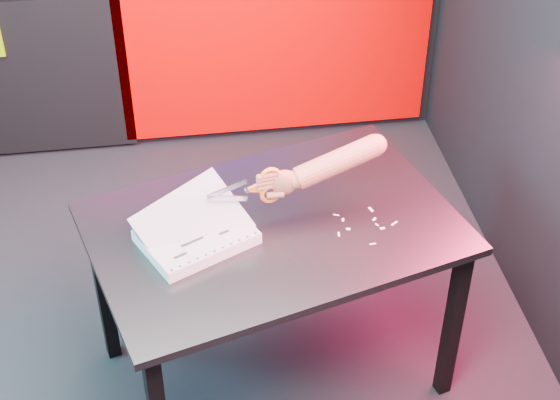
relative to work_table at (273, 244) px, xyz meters
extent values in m
cube|color=black|center=(-0.41, 0.17, -0.66)|extent=(3.00, 3.00, 0.01)
cube|color=black|center=(-0.63, 0.18, -0.30)|extent=(0.06, 0.06, 0.72)
cube|color=black|center=(0.63, -0.18, -0.30)|extent=(0.06, 0.06, 0.72)
cube|color=black|center=(0.44, 0.49, -0.30)|extent=(0.06, 0.06, 0.72)
cube|color=#353535|center=(0.00, 0.00, 0.07)|extent=(1.40, 1.12, 0.03)
cube|color=white|center=(-0.26, -0.05, 0.11)|extent=(0.43, 0.39, 0.04)
cube|color=white|center=(-0.26, -0.05, 0.13)|extent=(0.43, 0.38, 0.00)
cube|color=white|center=(-0.26, -0.05, 0.13)|extent=(0.42, 0.37, 0.11)
cube|color=white|center=(-0.27, -0.04, 0.16)|extent=(0.42, 0.35, 0.19)
cylinder|color=black|center=(-0.35, -0.23, 0.13)|extent=(0.01, 0.01, 0.00)
cylinder|color=black|center=(-0.32, -0.21, 0.13)|extent=(0.01, 0.01, 0.00)
cylinder|color=black|center=(-0.30, -0.20, 0.13)|extent=(0.01, 0.01, 0.00)
cylinder|color=black|center=(-0.27, -0.18, 0.13)|extent=(0.01, 0.01, 0.00)
cylinder|color=black|center=(-0.24, -0.17, 0.13)|extent=(0.01, 0.01, 0.00)
cylinder|color=black|center=(-0.21, -0.16, 0.13)|extent=(0.01, 0.01, 0.00)
cylinder|color=black|center=(-0.18, -0.14, 0.13)|extent=(0.01, 0.01, 0.00)
cylinder|color=black|center=(-0.16, -0.13, 0.13)|extent=(0.01, 0.01, 0.00)
cylinder|color=black|center=(-0.13, -0.11, 0.13)|extent=(0.01, 0.01, 0.00)
cylinder|color=black|center=(-0.10, -0.10, 0.13)|extent=(0.01, 0.01, 0.00)
cylinder|color=black|center=(-0.07, -0.09, 0.13)|extent=(0.01, 0.01, 0.00)
cylinder|color=black|center=(-0.46, -0.02, 0.13)|extent=(0.01, 0.01, 0.00)
cylinder|color=black|center=(-0.43, 0.00, 0.13)|extent=(0.01, 0.01, 0.00)
cylinder|color=black|center=(-0.40, 0.01, 0.13)|extent=(0.01, 0.01, 0.00)
cylinder|color=black|center=(-0.37, 0.03, 0.13)|extent=(0.01, 0.01, 0.00)
cylinder|color=black|center=(-0.34, 0.04, 0.13)|extent=(0.01, 0.01, 0.00)
cylinder|color=black|center=(-0.32, 0.05, 0.13)|extent=(0.01, 0.01, 0.00)
cylinder|color=black|center=(-0.29, 0.07, 0.13)|extent=(0.01, 0.01, 0.00)
cylinder|color=black|center=(-0.26, 0.08, 0.13)|extent=(0.01, 0.01, 0.00)
cylinder|color=black|center=(-0.23, 0.10, 0.13)|extent=(0.01, 0.01, 0.00)
cylinder|color=black|center=(-0.20, 0.11, 0.13)|extent=(0.01, 0.01, 0.00)
cylinder|color=black|center=(-0.18, 0.12, 0.13)|extent=(0.01, 0.01, 0.00)
cube|color=black|center=(-0.36, -0.05, 0.13)|extent=(0.06, 0.04, 0.00)
cube|color=black|center=(-0.26, -0.02, 0.13)|extent=(0.05, 0.03, 0.00)
cube|color=black|center=(-0.28, -0.10, 0.13)|extent=(0.08, 0.05, 0.00)
cube|color=black|center=(-0.17, -0.07, 0.13)|extent=(0.04, 0.03, 0.00)
cube|color=black|center=(-0.32, -0.16, 0.13)|extent=(0.05, 0.03, 0.00)
cube|color=silver|center=(-0.15, 0.01, 0.24)|extent=(0.14, 0.03, 0.05)
cube|color=silver|center=(-0.15, 0.01, 0.21)|extent=(0.14, 0.03, 0.05)
cylinder|color=silver|center=(-0.08, 0.03, 0.23)|extent=(0.02, 0.01, 0.01)
cube|color=orange|center=(-0.06, 0.03, 0.22)|extent=(0.05, 0.02, 0.02)
cube|color=orange|center=(-0.06, 0.03, 0.23)|extent=(0.05, 0.02, 0.02)
torus|color=orange|center=(0.00, 0.04, 0.26)|extent=(0.08, 0.03, 0.07)
torus|color=orange|center=(0.00, 0.04, 0.19)|extent=(0.08, 0.03, 0.07)
ellipsoid|color=#B67062|center=(0.04, 0.05, 0.23)|extent=(0.09, 0.06, 0.10)
cylinder|color=#B67062|center=(0.00, 0.04, 0.22)|extent=(0.08, 0.03, 0.02)
cylinder|color=#B67062|center=(0.00, 0.04, 0.24)|extent=(0.07, 0.03, 0.02)
cylinder|color=#B67062|center=(0.00, 0.04, 0.26)|extent=(0.06, 0.03, 0.02)
cylinder|color=#B67062|center=(0.00, 0.04, 0.27)|extent=(0.06, 0.03, 0.02)
cylinder|color=#B67062|center=(0.01, 0.03, 0.19)|extent=(0.06, 0.03, 0.03)
cylinder|color=#B67062|center=(0.09, 0.06, 0.23)|extent=(0.07, 0.07, 0.07)
cylinder|color=#B67062|center=(0.23, 0.08, 0.27)|extent=(0.31, 0.13, 0.16)
sphere|color=#B67062|center=(0.37, 0.10, 0.31)|extent=(0.07, 0.07, 0.07)
cube|color=white|center=(0.35, 0.03, 0.09)|extent=(0.02, 0.03, 0.00)
cube|color=white|center=(0.41, -0.05, 0.09)|extent=(0.03, 0.02, 0.00)
cube|color=white|center=(0.36, -0.07, 0.09)|extent=(0.02, 0.01, 0.00)
cube|color=white|center=(0.21, -0.08, 0.09)|extent=(0.01, 0.02, 0.00)
cube|color=white|center=(0.31, -0.15, 0.09)|extent=(0.02, 0.01, 0.00)
cube|color=white|center=(0.25, -0.06, 0.09)|extent=(0.02, 0.01, 0.00)
cube|color=white|center=(0.35, -0.02, 0.09)|extent=(0.02, 0.02, 0.00)
cube|color=white|center=(0.22, 0.02, 0.09)|extent=(0.02, 0.01, 0.00)
cube|color=white|center=(0.35, -0.05, 0.09)|extent=(0.01, 0.01, 0.00)
cube|color=white|center=(0.24, -0.01, 0.09)|extent=(0.01, 0.02, 0.00)
camera|label=1|loc=(-0.30, -2.22, 1.96)|focal=55.00mm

